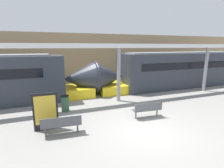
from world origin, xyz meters
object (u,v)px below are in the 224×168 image
object	(u,v)px
poster_board	(46,111)
train_left	(173,70)
trash_bin	(65,103)
support_column_far	(206,70)
support_column_near	(119,75)
bench_near	(148,109)
bench_far	(61,124)

from	to	relation	value
poster_board	train_left	bearing A→B (deg)	24.77
trash_bin	support_column_far	xyz separation A→B (m)	(11.56, 0.73, 1.33)
trash_bin	support_column_near	xyz separation A→B (m)	(3.68, 0.73, 1.33)
bench_near	support_column_near	distance (m)	3.54
support_column_near	support_column_far	size ratio (longest dim) A/B	1.00
trash_bin	bench_near	bearing A→B (deg)	-33.02
bench_near	poster_board	xyz separation A→B (m)	(-4.99, 0.48, 0.36)
bench_near	support_column_far	size ratio (longest dim) A/B	0.44
support_column_near	poster_board	bearing A→B (deg)	-149.30
bench_near	bench_far	size ratio (longest dim) A/B	0.94
support_column_near	train_left	bearing A→B (deg)	20.05
trash_bin	train_left	bearing A→B (deg)	16.93
bench_far	trash_bin	world-z (taller)	trash_bin
train_left	support_column_far	world-z (taller)	support_column_far
bench_near	poster_board	distance (m)	5.03
train_left	poster_board	xyz separation A→B (m)	(-11.22, -5.18, -0.64)
train_left	trash_bin	distance (m)	10.68
train_left	poster_board	distance (m)	12.37
bench_far	trash_bin	xyz separation A→B (m)	(0.45, 2.85, -0.04)
poster_board	support_column_near	size ratio (longest dim) A/B	0.48
bench_near	bench_far	distance (m)	4.40
bench_far	trash_bin	bearing A→B (deg)	85.30
bench_far	support_column_near	world-z (taller)	support_column_near
train_left	bench_far	bearing A→B (deg)	-150.77
train_left	poster_board	size ratio (longest dim) A/B	8.74
train_left	bench_near	xyz separation A→B (m)	(-6.23, -5.66, -1.00)
poster_board	bench_near	bearing A→B (deg)	-5.51
support_column_far	trash_bin	bearing A→B (deg)	-176.40
poster_board	support_column_near	distance (m)	5.57
train_left	bench_near	distance (m)	8.47
bench_near	train_left	bearing A→B (deg)	46.42
trash_bin	support_column_far	size ratio (longest dim) A/B	0.26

